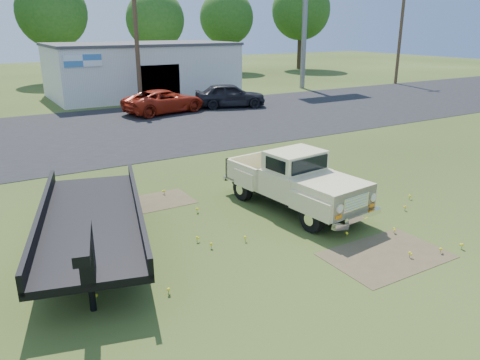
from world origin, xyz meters
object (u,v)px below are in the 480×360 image
at_px(vintage_pickup_truck, 294,180).
at_px(flatbed_trailer, 91,214).
at_px(red_pickup, 164,101).
at_px(dark_sedan, 230,95).

xyz_separation_m(vintage_pickup_truck, flatbed_trailer, (-6.09, 0.30, 0.05)).
relative_size(flatbed_trailer, red_pickup, 1.34).
height_order(vintage_pickup_truck, dark_sedan, vintage_pickup_truck).
bearing_deg(flatbed_trailer, vintage_pickup_truck, 12.13).
height_order(vintage_pickup_truck, red_pickup, vintage_pickup_truck).
bearing_deg(red_pickup, vintage_pickup_truck, 158.66).
relative_size(flatbed_trailer, dark_sedan, 1.49).
relative_size(vintage_pickup_truck, flatbed_trailer, 0.71).
xyz_separation_m(red_pickup, dark_sedan, (4.75, -0.25, 0.08)).
distance_m(vintage_pickup_truck, flatbed_trailer, 6.10).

